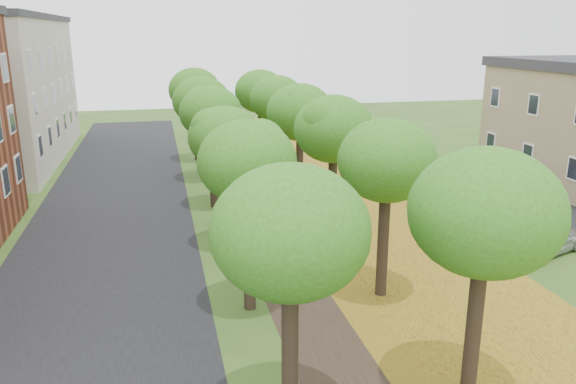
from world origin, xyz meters
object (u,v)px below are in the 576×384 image
car_silver (546,237)px  car_red (468,197)px  car_grey (456,192)px  car_white (457,185)px

car_silver → car_red: (0.00, 6.28, 0.00)m
car_red → car_grey: 1.32m
car_white → car_silver: bearing=177.5°
car_silver → car_white: bearing=-23.1°
car_silver → car_grey: size_ratio=0.97×
car_red → car_white: car_white is taller
car_silver → car_red: bearing=-19.0°
car_grey → car_white: car_white is taller
car_red → car_white: (0.62, 2.28, 0.05)m
car_silver → car_grey: 7.60m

